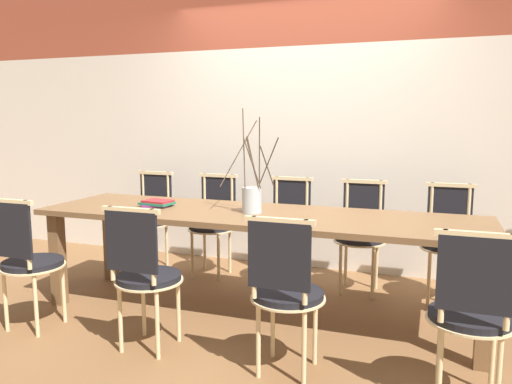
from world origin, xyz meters
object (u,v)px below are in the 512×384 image
object	(u,v)px
chair_near_center	(286,288)
vase_centerpiece	(252,198)
dining_table	(256,224)
book_stack	(158,203)
chair_far_center	(288,226)

from	to	relation	value
chair_near_center	vase_centerpiece	bearing A→B (deg)	121.91
dining_table	vase_centerpiece	xyz separation A→B (m)	(-0.03, -0.01, 0.19)
vase_centerpiece	book_stack	xyz separation A→B (m)	(-0.78, 0.01, -0.09)
chair_far_center	vase_centerpiece	bearing A→B (deg)	87.15
chair_far_center	book_stack	size ratio (longest dim) A/B	3.58
chair_far_center	dining_table	bearing A→B (deg)	89.18
chair_near_center	chair_far_center	xyz separation A→B (m)	(-0.44, 1.55, 0.00)
chair_far_center	vase_centerpiece	world-z (taller)	vase_centerpiece
dining_table	chair_far_center	size ratio (longest dim) A/B	3.49
book_stack	dining_table	bearing A→B (deg)	-0.32
dining_table	book_stack	xyz separation A→B (m)	(-0.81, 0.00, 0.11)
chair_near_center	chair_far_center	bearing A→B (deg)	105.81
chair_near_center	book_stack	size ratio (longest dim) A/B	3.58
book_stack	chair_far_center	bearing A→B (deg)	43.38
vase_centerpiece	book_stack	size ratio (longest dim) A/B	2.88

